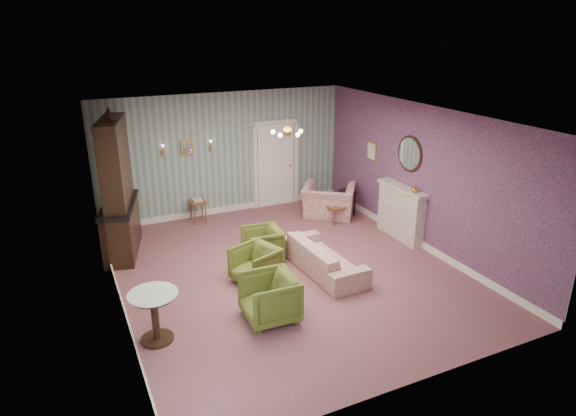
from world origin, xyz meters
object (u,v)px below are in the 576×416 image
wingback_chair (329,196)px  olive_chair_a (269,296)px  side_table_black (345,204)px  dresser (116,185)px  coffee_table (332,211)px  sofa_chintz (324,252)px  pedestal_table (155,317)px  olive_chair_b (255,263)px  fireplace (401,212)px  olive_chair_c (262,242)px

wingback_chair → olive_chair_a: bearing=85.2°
side_table_black → dresser: bearing=178.2°
dresser → olive_chair_a: bearing=-49.5°
coffee_table → side_table_black: 0.43m
dresser → coffee_table: size_ratio=3.47×
wingback_chair → coffee_table: wingback_chair is taller
sofa_chintz → dresser: dresser is taller
wingback_chair → pedestal_table: bearing=71.1°
olive_chair_a → side_table_black: 4.78m
dresser → side_table_black: 5.24m
olive_chair_b → fireplace: (3.54, 0.52, 0.21)m
olive_chair_c → dresser: dresser is taller
coffee_table → olive_chair_a: bearing=-132.5°
pedestal_table → coffee_table: bearing=33.2°
olive_chair_c → dresser: bearing=-116.1°
olive_chair_c → pedestal_table: bearing=-47.3°
wingback_chair → side_table_black: 0.45m
olive_chair_a → dresser: bearing=-151.7°
sofa_chintz → dresser: (-3.26, 2.47, 1.05)m
olive_chair_a → olive_chair_c: bearing=162.9°
olive_chair_b → olive_chair_c: size_ratio=1.03×
side_table_black → fireplace: bearing=-76.7°
olive_chair_a → side_table_black: (3.41, 3.36, -0.10)m
olive_chair_c → coffee_table: size_ratio=0.87×
side_table_black → pedestal_table: size_ratio=0.78×
coffee_table → fireplace: bearing=-62.7°
olive_chair_a → pedestal_table: olive_chair_a is taller
olive_chair_c → side_table_black: 3.02m
sofa_chintz → wingback_chair: wingback_chair is taller
olive_chair_b → olive_chair_a: bearing=-31.6°
dresser → olive_chair_b: bearing=-35.0°
sofa_chintz → wingback_chair: (1.48, 2.43, 0.13)m
olive_chair_c → fireplace: bearing=90.8°
olive_chair_b → coffee_table: (2.75, 2.06, -0.16)m
olive_chair_a → wingback_chair: wingback_chair is taller
olive_chair_c → olive_chair_a: bearing=-13.6°
wingback_chair → fireplace: bearing=149.9°
olive_chair_c → sofa_chintz: 1.27m
olive_chair_a → olive_chair_c: (0.71, 2.00, -0.05)m
sofa_chintz → fireplace: size_ratio=1.42×
side_table_black → olive_chair_a: bearing=-135.4°
sofa_chintz → fireplace: fireplace is taller
fireplace → pedestal_table: size_ratio=1.78×
fireplace → olive_chair_a: bearing=-155.5°
wingback_chair → dresser: bearing=35.9°
olive_chair_c → dresser: 3.05m
olive_chair_a → wingback_chair: size_ratio=0.69×
olive_chair_a → dresser: size_ratio=0.29×
sofa_chintz → side_table_black: 2.96m
pedestal_table → olive_chair_a: bearing=-6.2°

